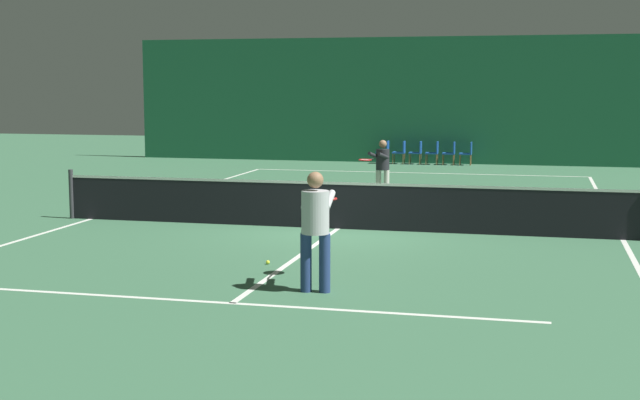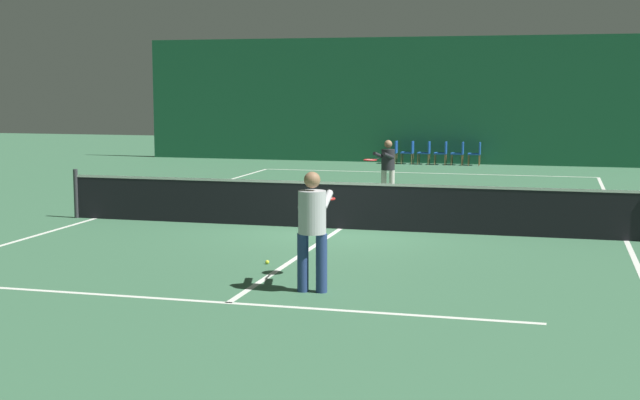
# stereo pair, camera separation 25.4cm
# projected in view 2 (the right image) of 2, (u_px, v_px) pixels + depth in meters

# --- Properties ---
(ground_plane) EXTENTS (60.00, 60.00, 0.00)m
(ground_plane) POSITION_uv_depth(u_px,v_px,m) (340.00, 229.00, 18.01)
(ground_plane) COLOR #386647
(backdrop_curtain) EXTENTS (23.00, 0.12, 4.66)m
(backdrop_curtain) POSITION_uv_depth(u_px,v_px,m) (440.00, 100.00, 32.81)
(backdrop_curtain) COLOR #1E5B3D
(backdrop_curtain) RESTS_ON ground
(court_line_baseline_far) EXTENTS (11.00, 0.10, 0.00)m
(court_line_baseline_far) POSITION_uv_depth(u_px,v_px,m) (424.00, 173.00, 29.42)
(court_line_baseline_far) COLOR silver
(court_line_baseline_far) RESTS_ON ground
(court_line_service_far) EXTENTS (8.25, 0.10, 0.00)m
(court_line_service_far) POSITION_uv_depth(u_px,v_px,m) (395.00, 192.00, 24.15)
(court_line_service_far) COLOR silver
(court_line_service_far) RESTS_ON ground
(court_line_service_near) EXTENTS (8.25, 0.10, 0.00)m
(court_line_service_near) POSITION_uv_depth(u_px,v_px,m) (228.00, 303.00, 11.88)
(court_line_service_near) COLOR silver
(court_line_service_near) RESTS_ON ground
(court_line_sideline_left) EXTENTS (0.10, 23.80, 0.00)m
(court_line_sideline_left) POSITION_uv_depth(u_px,v_px,m) (95.00, 218.00, 19.41)
(court_line_sideline_left) COLOR silver
(court_line_sideline_left) RESTS_ON ground
(court_line_sideline_right) EXTENTS (0.10, 23.80, 0.00)m
(court_line_sideline_right) POSITION_uv_depth(u_px,v_px,m) (626.00, 241.00, 16.62)
(court_line_sideline_right) COLOR silver
(court_line_sideline_right) RESTS_ON ground
(court_line_centre) EXTENTS (0.10, 12.80, 0.00)m
(court_line_centre) POSITION_uv_depth(u_px,v_px,m) (340.00, 229.00, 18.01)
(court_line_centre) COLOR silver
(court_line_centre) RESTS_ON ground
(tennis_net) EXTENTS (12.00, 0.10, 1.07)m
(tennis_net) POSITION_uv_depth(u_px,v_px,m) (340.00, 204.00, 17.95)
(tennis_net) COLOR black
(tennis_net) RESTS_ON ground
(player_near) EXTENTS (0.48, 1.39, 1.70)m
(player_near) POSITION_uv_depth(u_px,v_px,m) (313.00, 222.00, 12.44)
(player_near) COLOR navy
(player_near) RESTS_ON ground
(player_far) EXTENTS (0.71, 1.32, 1.50)m
(player_far) POSITION_uv_depth(u_px,v_px,m) (387.00, 165.00, 22.70)
(player_far) COLOR beige
(player_far) RESTS_ON ground
(courtside_chair_0) EXTENTS (0.44, 0.44, 0.84)m
(courtside_chair_0) POSITION_uv_depth(u_px,v_px,m) (393.00, 151.00, 32.93)
(courtside_chair_0) COLOR brown
(courtside_chair_0) RESTS_ON ground
(courtside_chair_1) EXTENTS (0.44, 0.44, 0.84)m
(courtside_chair_1) POSITION_uv_depth(u_px,v_px,m) (409.00, 151.00, 32.78)
(courtside_chair_1) COLOR brown
(courtside_chair_1) RESTS_ON ground
(courtside_chair_2) EXTENTS (0.44, 0.44, 0.84)m
(courtside_chair_2) POSITION_uv_depth(u_px,v_px,m) (426.00, 151.00, 32.62)
(courtside_chair_2) COLOR brown
(courtside_chair_2) RESTS_ON ground
(courtside_chair_3) EXTENTS (0.44, 0.44, 0.84)m
(courtside_chair_3) POSITION_uv_depth(u_px,v_px,m) (443.00, 151.00, 32.47)
(courtside_chair_3) COLOR brown
(courtside_chair_3) RESTS_ON ground
(courtside_chair_4) EXTENTS (0.44, 0.44, 0.84)m
(courtside_chair_4) POSITION_uv_depth(u_px,v_px,m) (459.00, 152.00, 32.31)
(courtside_chair_4) COLOR brown
(courtside_chair_4) RESTS_ON ground
(courtside_chair_5) EXTENTS (0.44, 0.44, 0.84)m
(courtside_chair_5) POSITION_uv_depth(u_px,v_px,m) (476.00, 152.00, 32.16)
(courtside_chair_5) COLOR brown
(courtside_chair_5) RESTS_ON ground
(tennis_ball) EXTENTS (0.07, 0.07, 0.07)m
(tennis_ball) POSITION_uv_depth(u_px,v_px,m) (267.00, 262.00, 14.46)
(tennis_ball) COLOR #D1DB33
(tennis_ball) RESTS_ON ground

